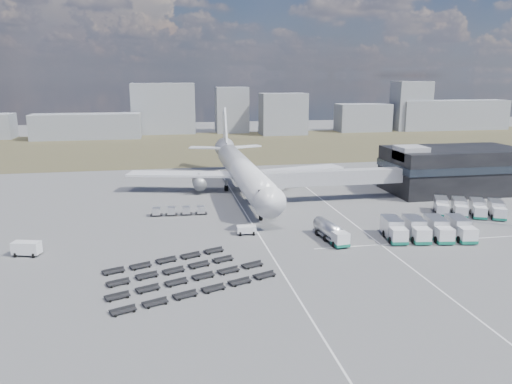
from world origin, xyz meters
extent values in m
plane|color=#565659|center=(0.00, 0.00, 0.00)|extent=(420.00, 420.00, 0.00)
cube|color=#443C28|center=(0.00, 110.00, 0.01)|extent=(420.00, 90.00, 0.01)
cube|color=silver|center=(-2.00, 5.00, 0.01)|extent=(0.25, 110.00, 0.01)
cube|color=silver|center=(16.00, 5.00, 0.01)|extent=(0.25, 110.00, 0.01)
cube|color=silver|center=(25.00, -8.00, 0.01)|extent=(40.00, 0.25, 0.01)
cube|color=black|center=(48.00, 24.00, 5.00)|extent=(30.00, 16.00, 10.00)
cube|color=#262D38|center=(48.00, 24.00, 6.20)|extent=(30.40, 16.40, 1.60)
cube|color=#939399|center=(36.00, 22.00, 9.50)|extent=(6.00, 6.00, 3.00)
cube|color=#939399|center=(18.10, 20.50, 5.10)|extent=(29.80, 3.00, 3.00)
cube|color=#939399|center=(4.70, 20.00, 5.10)|extent=(4.00, 3.60, 3.40)
cylinder|color=slate|center=(6.20, 20.50, 2.55)|extent=(0.70, 0.70, 5.10)
cylinder|color=black|center=(6.20, 20.50, 0.45)|extent=(1.40, 0.90, 1.40)
cylinder|color=silver|center=(0.00, 30.00, 5.30)|extent=(5.60, 48.00, 5.60)
cone|color=silver|center=(0.00, 3.50, 5.30)|extent=(5.60, 5.00, 5.60)
cone|color=silver|center=(0.00, 58.00, 6.10)|extent=(5.60, 8.00, 5.60)
cube|color=black|center=(0.00, 5.50, 6.10)|extent=(2.20, 2.00, 0.80)
cube|color=silver|center=(-13.00, 35.00, 4.10)|extent=(25.59, 11.38, 0.50)
cube|color=silver|center=(13.00, 35.00, 4.10)|extent=(25.59, 11.38, 0.50)
cylinder|color=slate|center=(-9.50, 33.00, 2.40)|extent=(3.00, 5.00, 3.00)
cylinder|color=slate|center=(9.50, 33.00, 2.40)|extent=(3.00, 5.00, 3.00)
cube|color=silver|center=(-5.50, 60.00, 6.50)|extent=(9.49, 5.63, 0.35)
cube|color=silver|center=(5.50, 60.00, 6.50)|extent=(9.49, 5.63, 0.35)
cube|color=silver|center=(0.00, 61.00, 11.80)|extent=(0.50, 9.06, 11.45)
cylinder|color=slate|center=(0.00, 9.00, 1.25)|extent=(0.50, 0.50, 2.50)
cylinder|color=slate|center=(-3.20, 34.00, 1.25)|extent=(0.60, 0.60, 2.50)
cylinder|color=slate|center=(3.20, 34.00, 1.25)|extent=(0.60, 0.60, 2.50)
cylinder|color=black|center=(0.00, 9.00, 0.50)|extent=(0.50, 1.20, 1.20)
cube|color=gray|center=(-48.36, 142.08, 5.23)|extent=(44.29, 12.00, 10.45)
cube|color=gray|center=(-16.42, 156.20, 11.35)|extent=(28.26, 12.00, 22.70)
cube|color=gray|center=(15.02, 155.76, 10.41)|extent=(14.86, 12.00, 20.82)
cube|color=gray|center=(36.53, 142.43, 9.17)|extent=(20.38, 12.00, 18.33)
cube|color=gray|center=(77.12, 148.23, 6.46)|extent=(25.06, 12.00, 12.91)
cube|color=gray|center=(101.65, 148.67, 11.68)|extent=(16.85, 12.00, 23.36)
cube|color=gray|center=(123.45, 147.59, 7.12)|extent=(54.82, 12.00, 14.23)
cube|color=silver|center=(9.27, -7.94, 1.34)|extent=(2.47, 2.47, 2.12)
cube|color=#136C55|center=(9.27, -7.94, 0.51)|extent=(2.57, 2.57, 0.46)
cylinder|color=silver|center=(8.71, -3.46, 1.75)|extent=(3.14, 7.14, 2.30)
cube|color=slate|center=(8.71, -3.46, 0.69)|extent=(3.05, 7.13, 0.32)
cylinder|color=black|center=(8.89, -4.83, 0.46)|extent=(2.50, 1.30, 1.01)
cube|color=silver|center=(-4.00, 1.16, 0.73)|extent=(3.31, 2.00, 1.45)
cube|color=silver|center=(-37.67, -2.92, 1.07)|extent=(4.30, 2.77, 2.14)
cube|color=silver|center=(6.99, 29.93, 1.58)|extent=(2.85, 6.09, 2.76)
cube|color=#136C55|center=(6.99, 29.93, 0.44)|extent=(2.95, 6.20, 0.44)
cube|color=silver|center=(18.77, -8.27, 1.41)|extent=(2.82, 2.73, 2.38)
cube|color=#136C55|center=(18.77, -8.27, 0.49)|extent=(2.94, 2.85, 0.49)
cube|color=silver|center=(19.34, -4.53, 1.84)|extent=(3.32, 5.31, 2.81)
cube|color=silver|center=(22.41, -8.83, 1.41)|extent=(2.82, 2.73, 2.38)
cube|color=#136C55|center=(22.41, -8.83, 0.49)|extent=(2.94, 2.85, 0.49)
cube|color=silver|center=(22.98, -5.08, 1.84)|extent=(3.32, 5.31, 2.81)
cube|color=silver|center=(26.04, -9.38, 1.41)|extent=(2.82, 2.73, 2.38)
cube|color=#136C55|center=(26.04, -9.38, 0.49)|extent=(2.94, 2.85, 0.49)
cube|color=silver|center=(26.61, -5.63, 1.84)|extent=(3.32, 5.31, 2.81)
cube|color=silver|center=(29.68, -9.93, 1.41)|extent=(2.82, 2.73, 2.38)
cube|color=#136C55|center=(29.68, -9.93, 0.49)|extent=(2.94, 2.85, 0.49)
cube|color=silver|center=(30.25, -6.19, 1.84)|extent=(3.32, 5.31, 2.81)
cube|color=silver|center=(34.18, 4.92, 1.26)|extent=(2.92, 2.87, 2.13)
cube|color=#136C55|center=(34.18, 4.92, 0.44)|extent=(3.05, 3.00, 0.44)
cube|color=silver|center=(35.61, 7.99, 1.65)|extent=(3.99, 5.02, 2.52)
cube|color=silver|center=(37.16, 3.52, 1.26)|extent=(2.92, 2.87, 2.13)
cube|color=#136C55|center=(37.16, 3.52, 0.44)|extent=(3.05, 3.00, 0.44)
cube|color=silver|center=(38.59, 6.60, 1.65)|extent=(3.99, 5.02, 2.52)
cube|color=silver|center=(40.15, 2.13, 1.26)|extent=(2.92, 2.87, 2.13)
cube|color=#136C55|center=(40.15, 2.13, 0.44)|extent=(3.05, 3.00, 0.44)
cube|color=silver|center=(41.58, 5.20, 1.65)|extent=(3.99, 5.02, 2.52)
cube|color=silver|center=(43.13, 0.74, 1.26)|extent=(2.92, 2.87, 2.13)
cube|color=#136C55|center=(43.13, 0.74, 0.44)|extent=(3.05, 3.00, 0.44)
cube|color=silver|center=(44.56, 3.81, 1.65)|extent=(3.99, 5.02, 2.52)
cube|color=black|center=(-18.99, 15.23, 0.26)|extent=(2.35, 1.51, 0.16)
cube|color=silver|center=(-18.99, 15.23, 1.01)|extent=(1.47, 1.47, 1.32)
cube|color=black|center=(-16.17, 15.10, 0.26)|extent=(2.35, 1.51, 0.16)
cube|color=silver|center=(-16.17, 15.10, 1.01)|extent=(1.47, 1.47, 1.32)
cube|color=black|center=(-13.35, 14.97, 0.26)|extent=(2.35, 1.51, 0.16)
cube|color=silver|center=(-13.35, 14.97, 1.01)|extent=(1.47, 1.47, 1.32)
cube|color=black|center=(-10.54, 14.84, 0.26)|extent=(2.35, 1.51, 0.16)
cube|color=silver|center=(-10.54, 14.84, 1.01)|extent=(1.47, 1.47, 1.32)
cube|color=black|center=(-13.56, -20.71, 0.34)|extent=(21.79, 9.72, 0.69)
cube|color=black|center=(-15.03, -16.99, 0.34)|extent=(21.79, 9.72, 0.69)
cube|color=black|center=(-16.50, -13.27, 0.34)|extent=(18.24, 8.32, 0.69)
cube|color=black|center=(-17.97, -9.55, 0.34)|extent=(18.24, 8.32, 0.69)
camera|label=1|loc=(-17.18, -77.79, 26.04)|focal=35.00mm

